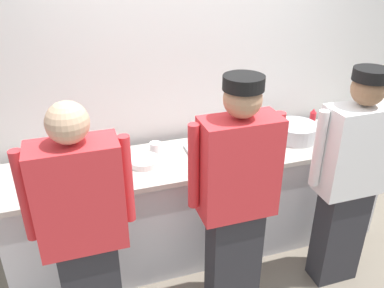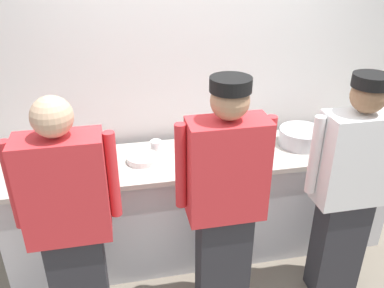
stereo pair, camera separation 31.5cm
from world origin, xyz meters
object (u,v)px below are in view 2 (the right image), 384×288
chef_near_left (70,224)px  mixing_bowl_steel (301,137)px  chef_center (225,201)px  ramekin_green_sauce (111,162)px  squeeze_bottle_secondary (88,147)px  deli_cup (156,146)px  plate_stack_rear (64,168)px  sheet_tray (220,152)px  chef_far_right (349,187)px  squeeze_bottle_primary (321,126)px  ramekin_red_sauce (258,142)px  plate_stack_front (142,159)px  ramekin_yellow_sauce (265,153)px

chef_near_left → mixing_bowl_steel: chef_near_left is taller
chef_center → ramekin_green_sauce: chef_center is taller
mixing_bowl_steel → ramekin_green_sauce: bearing=-178.8°
squeeze_bottle_secondary → deli_cup: squeeze_bottle_secondary is taller
mixing_bowl_steel → deli_cup: (-1.19, 0.12, -0.02)m
plate_stack_rear → sheet_tray: 1.18m
chef_far_right → deli_cup: size_ratio=19.18×
chef_center → squeeze_bottle_secondary: (-0.87, 0.78, 0.08)m
chef_center → mixing_bowl_steel: chef_center is taller
chef_far_right → squeeze_bottle_primary: (0.18, 0.77, 0.10)m
ramekin_red_sauce → plate_stack_front: bearing=-174.2°
mixing_bowl_steel → chef_far_right: bearing=-86.0°
plate_stack_rear → mixing_bowl_steel: bearing=2.6°
mixing_bowl_steel → ramekin_yellow_sauce: mixing_bowl_steel is taller
ramekin_green_sauce → mixing_bowl_steel: bearing=1.2°
mixing_bowl_steel → squeeze_bottle_primary: (0.22, 0.10, 0.03)m
plate_stack_front → mixing_bowl_steel: mixing_bowl_steel is taller
mixing_bowl_steel → ramekin_green_sauce: mixing_bowl_steel is taller
chef_center → plate_stack_front: chef_center is taller
mixing_bowl_steel → ramekin_red_sauce: bearing=169.3°
plate_stack_front → deli_cup: 0.20m
plate_stack_rear → sheet_tray: (1.18, 0.06, -0.03)m
ramekin_green_sauce → sheet_tray: bearing=0.5°
plate_stack_front → squeeze_bottle_primary: squeeze_bottle_primary is taller
squeeze_bottle_primary → ramekin_yellow_sauce: size_ratio=2.12×
chef_far_right → squeeze_bottle_secondary: bearing=156.4°
chef_center → deli_cup: 0.88m
chef_far_right → ramekin_yellow_sauce: size_ratio=17.55×
squeeze_bottle_primary → ramekin_green_sauce: squeeze_bottle_primary is taller
ramekin_green_sauce → deli_cup: 0.39m
plate_stack_rear → mixing_bowl_steel: 1.89m
mixing_bowl_steel → plate_stack_front: bearing=-178.6°
ramekin_green_sauce → chef_far_right: bearing=-21.8°
chef_far_right → ramekin_red_sauce: chef_far_right is taller
plate_stack_front → deli_cup: size_ratio=2.62×
chef_near_left → deli_cup: (0.62, 0.81, 0.05)m
chef_far_right → squeeze_bottle_secondary: chef_far_right is taller
mixing_bowl_steel → ramekin_red_sauce: 0.36m
mixing_bowl_steel → squeeze_bottle_secondary: squeeze_bottle_secondary is taller
chef_far_right → sheet_tray: 0.99m
plate_stack_rear → squeeze_bottle_primary: (2.11, 0.19, 0.06)m
plate_stack_front → ramekin_red_sauce: plate_stack_front is taller
chef_far_right → ramekin_green_sauce: chef_far_right is taller
ramekin_green_sauce → plate_stack_rear: bearing=-171.2°
ramekin_yellow_sauce → ramekin_green_sauce: ramekin_yellow_sauce is taller
chef_far_right → ramekin_red_sauce: bearing=118.2°
plate_stack_rear → deli_cup: size_ratio=2.47×
plate_stack_rear → ramekin_yellow_sauce: 1.52m
plate_stack_rear → ramekin_yellow_sauce: size_ratio=2.26×
chef_far_right → plate_stack_front: bearing=154.8°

